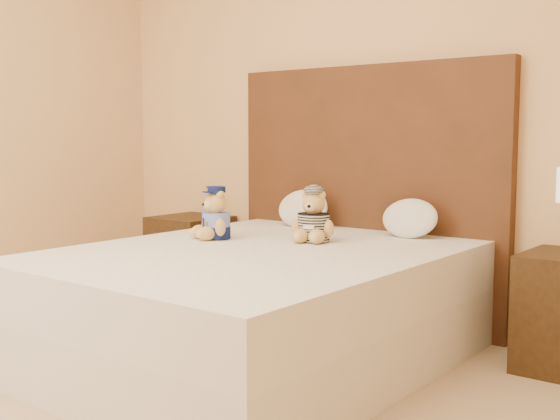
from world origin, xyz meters
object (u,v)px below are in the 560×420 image
Objects in this scene: teddy_prisoner at (313,215)px; pillow_left at (303,207)px; bed at (256,306)px; nightstand_left at (191,257)px; pillow_right at (410,216)px; teddy_police at (216,213)px.

teddy_prisoner is 0.59m from pillow_left.
bed is at bearing -68.41° from pillow_left.
bed is 7.40× the size of teddy_prisoner.
bed and nightstand_left have the same top height.
pillow_right is at bearing 0.00° from pillow_left.
pillow_left is (0.92, 0.03, 0.40)m from nightstand_left.
teddy_police is 0.85× the size of pillow_right.
teddy_prisoner is at bearing -48.52° from pillow_left.
teddy_police is 0.68m from pillow_left.
pillow_left is at bearing 111.59° from bed.
bed is 0.98m from pillow_left.
teddy_police reaches higher than teddy_prisoner.
pillow_right is at bearing 1.05° from nightstand_left.
bed is at bearing -115.54° from teddy_prisoner.
bed is at bearing 1.13° from teddy_police.
teddy_police is (0.85, -0.65, 0.41)m from nightstand_left.
bed is 6.23× the size of pillow_right.
nightstand_left is 1.68m from pillow_right.
teddy_police reaches higher than pillow_left.
nightstand_left is 1.44m from teddy_prisoner.
pillow_left reaches higher than pillow_right.
teddy_prisoner is 0.84× the size of pillow_right.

